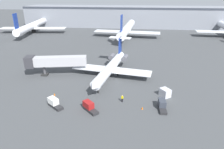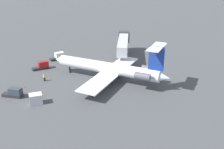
{
  "view_description": "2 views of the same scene",
  "coord_description": "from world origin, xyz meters",
  "px_view_note": "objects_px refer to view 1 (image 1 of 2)",
  "views": [
    {
      "loc": [
        5.22,
        -51.7,
        23.37
      ],
      "look_at": [
        -0.35,
        -1.84,
        2.29
      ],
      "focal_mm": 32.6,
      "sensor_mm": 36.0,
      "label": 1
    },
    {
      "loc": [
        50.94,
        16.89,
        23.85
      ],
      "look_at": [
        1.49,
        3.36,
        2.59
      ],
      "focal_mm": 41.9,
      "sensor_mm": 36.0,
      "label": 2
    }
  ],
  "objects_px": {
    "cargo_container_uld": "(165,93)",
    "jet_bridge": "(53,61)",
    "regional_jet": "(111,66)",
    "baggage_tug_spare": "(89,107)",
    "traffic_cone_mid": "(55,94)",
    "parked_airliner_west_mid": "(127,29)",
    "ground_crew_marshaller": "(122,98)",
    "baggage_tug_trailing": "(162,105)",
    "parked_airliner_west_end": "(33,26)",
    "baggage_tug_lead": "(54,103)",
    "traffic_cone_near": "(142,108)"
  },
  "relations": [
    {
      "from": "cargo_container_uld",
      "to": "jet_bridge",
      "type": "bearing_deg",
      "value": 162.72
    },
    {
      "from": "regional_jet",
      "to": "baggage_tug_spare",
      "type": "xyz_separation_m",
      "value": [
        -2.44,
        -18.63,
        -2.16
      ]
    },
    {
      "from": "traffic_cone_mid",
      "to": "parked_airliner_west_mid",
      "type": "xyz_separation_m",
      "value": [
        14.3,
        65.54,
        4.05
      ]
    },
    {
      "from": "ground_crew_marshaller",
      "to": "baggage_tug_trailing",
      "type": "distance_m",
      "value": 8.74
    },
    {
      "from": "parked_airliner_west_mid",
      "to": "jet_bridge",
      "type": "bearing_deg",
      "value": -109.59
    },
    {
      "from": "ground_crew_marshaller",
      "to": "parked_airliner_west_mid",
      "type": "distance_m",
      "value": 66.87
    },
    {
      "from": "traffic_cone_mid",
      "to": "parked_airliner_west_end",
      "type": "bearing_deg",
      "value": 119.23
    },
    {
      "from": "jet_bridge",
      "to": "baggage_tug_lead",
      "type": "distance_m",
      "value": 18.39
    },
    {
      "from": "parked_airliner_west_end",
      "to": "parked_airliner_west_mid",
      "type": "relative_size",
      "value": 1.08
    },
    {
      "from": "cargo_container_uld",
      "to": "parked_airliner_west_mid",
      "type": "xyz_separation_m",
      "value": [
        -11.79,
        63.12,
        3.35
      ]
    },
    {
      "from": "baggage_tug_trailing",
      "to": "baggage_tug_spare",
      "type": "bearing_deg",
      "value": -171.14
    },
    {
      "from": "parked_airliner_west_mid",
      "to": "regional_jet",
      "type": "bearing_deg",
      "value": -92.38
    },
    {
      "from": "baggage_tug_lead",
      "to": "traffic_cone_near",
      "type": "bearing_deg",
      "value": 3.08
    },
    {
      "from": "jet_bridge",
      "to": "parked_airliner_west_mid",
      "type": "relative_size",
      "value": 0.43
    },
    {
      "from": "ground_crew_marshaller",
      "to": "baggage_tug_trailing",
      "type": "xyz_separation_m",
      "value": [
        8.53,
        -1.93,
        -0.02
      ]
    },
    {
      "from": "ground_crew_marshaller",
      "to": "parked_airliner_west_end",
      "type": "relative_size",
      "value": 0.04
    },
    {
      "from": "baggage_tug_lead",
      "to": "traffic_cone_near",
      "type": "height_order",
      "value": "baggage_tug_lead"
    },
    {
      "from": "ground_crew_marshaller",
      "to": "baggage_tug_spare",
      "type": "height_order",
      "value": "baggage_tug_spare"
    },
    {
      "from": "parked_airliner_west_mid",
      "to": "cargo_container_uld",
      "type": "bearing_deg",
      "value": -79.42
    },
    {
      "from": "jet_bridge",
      "to": "parked_airliner_west_end",
      "type": "bearing_deg",
      "value": 120.68
    },
    {
      "from": "jet_bridge",
      "to": "parked_airliner_west_end",
      "type": "relative_size",
      "value": 0.4
    },
    {
      "from": "baggage_tug_spare",
      "to": "regional_jet",
      "type": "bearing_deg",
      "value": 82.53
    },
    {
      "from": "cargo_container_uld",
      "to": "traffic_cone_mid",
      "type": "xyz_separation_m",
      "value": [
        -26.08,
        -2.43,
        -0.7
      ]
    },
    {
      "from": "baggage_tug_spare",
      "to": "cargo_container_uld",
      "type": "height_order",
      "value": "cargo_container_uld"
    },
    {
      "from": "traffic_cone_near",
      "to": "parked_airliner_west_mid",
      "type": "relative_size",
      "value": 0.01
    },
    {
      "from": "regional_jet",
      "to": "traffic_cone_mid",
      "type": "xyz_separation_m",
      "value": [
        -12.12,
        -13.15,
        -2.72
      ]
    },
    {
      "from": "baggage_tug_spare",
      "to": "cargo_container_uld",
      "type": "relative_size",
      "value": 1.29
    },
    {
      "from": "jet_bridge",
      "to": "parked_airliner_west_mid",
      "type": "distance_m",
      "value": 56.81
    },
    {
      "from": "baggage_tug_lead",
      "to": "cargo_container_uld",
      "type": "relative_size",
      "value": 1.35
    },
    {
      "from": "parked_airliner_west_end",
      "to": "regional_jet",
      "type": "bearing_deg",
      "value": -48.11
    },
    {
      "from": "traffic_cone_near",
      "to": "parked_airliner_west_end",
      "type": "relative_size",
      "value": 0.01
    },
    {
      "from": "jet_bridge",
      "to": "traffic_cone_mid",
      "type": "relative_size",
      "value": 31.72
    },
    {
      "from": "regional_jet",
      "to": "parked_airliner_west_end",
      "type": "xyz_separation_m",
      "value": [
        -51.77,
        57.72,
        1.12
      ]
    },
    {
      "from": "traffic_cone_near",
      "to": "cargo_container_uld",
      "type": "bearing_deg",
      "value": 48.88
    },
    {
      "from": "jet_bridge",
      "to": "baggage_tug_lead",
      "type": "relative_size",
      "value": 4.34
    },
    {
      "from": "jet_bridge",
      "to": "cargo_container_uld",
      "type": "bearing_deg",
      "value": -17.28
    },
    {
      "from": "cargo_container_uld",
      "to": "parked_airliner_west_mid",
      "type": "distance_m",
      "value": 64.3
    },
    {
      "from": "baggage_tug_trailing",
      "to": "parked_airliner_west_mid",
      "type": "bearing_deg",
      "value": 98.67
    },
    {
      "from": "baggage_tug_spare",
      "to": "parked_airliner_west_mid",
      "type": "xyz_separation_m",
      "value": [
        4.62,
        71.03,
        3.49
      ]
    },
    {
      "from": "regional_jet",
      "to": "baggage_tug_lead",
      "type": "xyz_separation_m",
      "value": [
        -10.28,
        -17.96,
        -2.16
      ]
    },
    {
      "from": "cargo_container_uld",
      "to": "traffic_cone_near",
      "type": "distance_m",
      "value": 8.3
    },
    {
      "from": "ground_crew_marshaller",
      "to": "traffic_cone_mid",
      "type": "bearing_deg",
      "value": 175.75
    },
    {
      "from": "parked_airliner_west_end",
      "to": "traffic_cone_mid",
      "type": "bearing_deg",
      "value": -60.77
    },
    {
      "from": "traffic_cone_mid",
      "to": "cargo_container_uld",
      "type": "bearing_deg",
      "value": 5.31
    },
    {
      "from": "regional_jet",
      "to": "traffic_cone_mid",
      "type": "height_order",
      "value": "regional_jet"
    },
    {
      "from": "baggage_tug_lead",
      "to": "parked_airliner_west_end",
      "type": "relative_size",
      "value": 0.09
    },
    {
      "from": "baggage_tug_lead",
      "to": "baggage_tug_spare",
      "type": "distance_m",
      "value": 7.86
    },
    {
      "from": "parked_airliner_west_end",
      "to": "parked_airliner_west_mid",
      "type": "xyz_separation_m",
      "value": [
        53.95,
        -5.32,
        0.21
      ]
    },
    {
      "from": "ground_crew_marshaller",
      "to": "cargo_container_uld",
      "type": "height_order",
      "value": "cargo_container_uld"
    },
    {
      "from": "ground_crew_marshaller",
      "to": "traffic_cone_near",
      "type": "bearing_deg",
      "value": -30.55
    }
  ]
}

